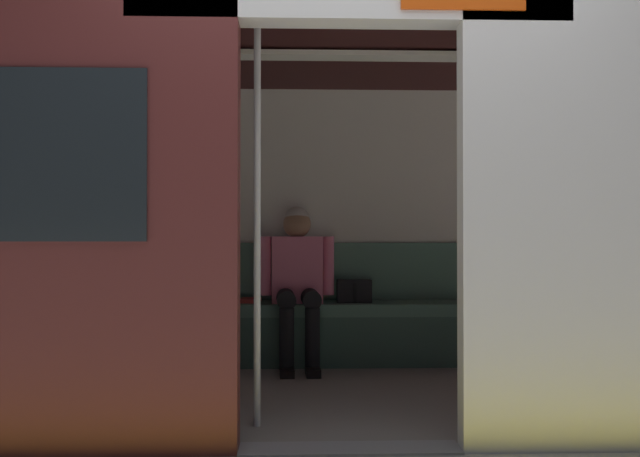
# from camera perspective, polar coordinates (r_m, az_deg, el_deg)

# --- Properties ---
(ground_plane) EXTENTS (60.00, 60.00, 0.00)m
(ground_plane) POSITION_cam_1_polar(r_m,az_deg,el_deg) (3.28, 2.47, -17.83)
(ground_plane) COLOR gray
(train_car) EXTENTS (6.40, 2.57, 2.26)m
(train_car) POSITION_cam_1_polar(r_m,az_deg,el_deg) (4.28, 0.36, 6.25)
(train_car) COLOR silver
(train_car) RESTS_ON ground_plane
(bench_seat) EXTENTS (3.34, 0.44, 0.47)m
(bench_seat) POSITION_cam_1_polar(r_m,az_deg,el_deg) (5.22, 0.71, -7.37)
(bench_seat) COLOR #4C7566
(bench_seat) RESTS_ON ground_plane
(person_seated) EXTENTS (0.55, 0.68, 1.19)m
(person_seated) POSITION_cam_1_polar(r_m,az_deg,el_deg) (5.13, -1.87, -3.81)
(person_seated) COLOR pink
(person_seated) RESTS_ON ground_plane
(handbag) EXTENTS (0.26, 0.15, 0.17)m
(handbag) POSITION_cam_1_polar(r_m,az_deg,el_deg) (5.26, 2.84, -5.19)
(handbag) COLOR black
(handbag) RESTS_ON bench_seat
(book) EXTENTS (0.17, 0.23, 0.03)m
(book) POSITION_cam_1_polar(r_m,az_deg,el_deg) (5.29, -5.83, -5.93)
(book) COLOR #B22D2D
(book) RESTS_ON bench_seat
(grab_pole_door) EXTENTS (0.04, 0.04, 2.12)m
(grab_pole_door) POSITION_cam_1_polar(r_m,az_deg,el_deg) (3.52, -5.22, 0.83)
(grab_pole_door) COLOR silver
(grab_pole_door) RESTS_ON ground_plane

